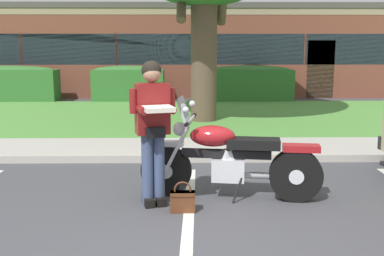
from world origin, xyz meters
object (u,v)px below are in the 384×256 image
at_px(hedge_left, 7,83).
at_px(hedge_center_left, 129,83).
at_px(rider_person, 153,121).
at_px(handbag, 183,200).
at_px(brick_building, 206,50).
at_px(hedge_center_right, 249,83).
at_px(motorcycle, 237,160).

height_order(hedge_left, hedge_center_left, same).
relative_size(rider_person, handbag, 4.74).
xyz_separation_m(rider_person, brick_building, (1.32, 15.62, 0.71)).
distance_m(hedge_center_left, hedge_center_right, 4.12).
bearing_deg(motorcycle, handbag, -143.55).
xyz_separation_m(motorcycle, hedge_center_left, (-2.55, 10.27, 0.16)).
bearing_deg(hedge_center_right, hedge_center_left, -180.00).
relative_size(motorcycle, hedge_center_left, 0.93).
distance_m(handbag, hedge_center_right, 11.00).
distance_m(rider_person, handbag, 0.96).
height_order(hedge_center_left, hedge_center_right, same).
distance_m(hedge_left, brick_building, 8.73).
relative_size(hedge_left, brick_building, 0.17).
height_order(rider_person, hedge_center_left, rider_person).
height_order(motorcycle, hedge_center_right, motorcycle).
distance_m(handbag, hedge_left, 12.33).
height_order(rider_person, hedge_left, rider_person).
bearing_deg(brick_building, hedge_center_right, -76.23).
bearing_deg(motorcycle, hedge_left, 123.03).
xyz_separation_m(hedge_center_left, hedge_center_right, (4.12, 0.00, 0.00)).
bearing_deg(handbag, motorcycle, 36.45).
xyz_separation_m(rider_person, handbag, (0.34, -0.25, -0.86)).
distance_m(handbag, brick_building, 15.98).
height_order(motorcycle, brick_building, brick_building).
xyz_separation_m(handbag, hedge_center_left, (-1.89, 10.75, 0.51)).
relative_size(hedge_left, hedge_center_right, 1.15).
height_order(motorcycle, rider_person, rider_person).
relative_size(rider_person, hedge_center_left, 0.71).
distance_m(hedge_center_left, brick_building, 5.96).
bearing_deg(hedge_left, hedge_center_right, 0.00).
bearing_deg(rider_person, hedge_center_right, 76.22).
height_order(motorcycle, hedge_center_left, motorcycle).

